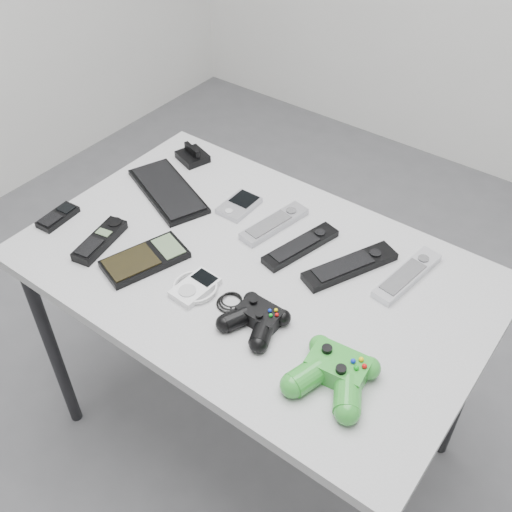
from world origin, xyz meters
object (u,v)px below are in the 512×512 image
Objects in this scene: calculator at (145,259)px; controller_black at (256,317)px; pda at (239,205)px; pda_keyboard at (168,190)px; mobile_phone at (58,217)px; remote_black_a at (301,246)px; remote_silver_a at (274,223)px; mp3_player at (195,287)px; cordless_handset at (100,240)px; remote_silver_b at (407,275)px; desk at (254,284)px; controller_green at (334,372)px; remote_black_b at (350,266)px.

calculator is 0.89× the size of controller_black.
pda_keyboard is at bearing -162.24° from pda.
pda is at bearing 38.43° from mobile_phone.
remote_silver_a is at bearing 176.49° from remote_black_a.
mobile_phone is at bearing -157.88° from calculator.
mp3_player is 0.17m from controller_black.
remote_silver_a is at bearing 32.61° from pda_keyboard.
calculator is (-0.05, -0.29, 0.00)m from pda.
remote_silver_b is at bearing 16.22° from cordless_handset.
cordless_handset is (-0.29, -0.30, 0.00)m from remote_silver_a.
pda_keyboard reaches higher than desk.
mp3_player is at bearing -15.35° from pda_keyboard.
cordless_handset is (-0.34, -0.16, 0.07)m from desk.
controller_green is at bearing -27.85° from desk.
remote_black_b is 1.08× the size of controller_black.
cordless_handset is (-0.18, -0.31, 0.00)m from pda.
remote_black_a reaches higher than desk.
mp3_player reaches higher than pda.
mp3_player is at bearing -131.02° from remote_silver_b.
remote_silver_a is 1.01× the size of calculator.
desk is at bearing 146.12° from controller_green.
mobile_phone is at bearing -132.66° from remote_black_b.
controller_green is (0.36, -0.31, 0.02)m from remote_silver_a.
controller_black is (0.27, -0.29, 0.01)m from pda.
remote_silver_a is (0.31, 0.05, 0.00)m from pda_keyboard.
remote_silver_a is 0.28m from mp3_player.
pda is at bearing 134.42° from controller_black.
controller_green reaches higher than remote_silver_b.
cordless_handset is at bearing -126.85° from remote_black_b.
pda_keyboard is 2.54× the size of mobile_phone.
desk is 0.14m from remote_black_a.
remote_silver_b is at bearing 60.06° from controller_black.
pda_keyboard is 0.37m from mp3_player.
pda_keyboard is at bearing -159.13° from remote_silver_a.
remote_silver_b is 0.86m from mobile_phone.
mobile_phone is 0.61m from controller_black.
remote_silver_b is (0.25, 0.06, 0.00)m from remote_black_a.
cordless_handset is at bearing -4.58° from mobile_phone.
calculator reaches higher than desk.
remote_silver_b is 1.95× the size of mobile_phone.
remote_silver_a is 0.33m from calculator.
mp3_player reaches higher than desk.
mobile_phone is at bearing 168.54° from cordless_handset.
pda_keyboard is at bearing 166.05° from desk.
remote_silver_b is (0.46, 0.02, 0.00)m from pda.
pda is 0.34m from remote_black_b.
remote_silver_b reaches higher than desk.
mobile_phone is at bearing 173.59° from controller_green.
remote_silver_a and remote_silver_b have the same top height.
remote_black_a reaches higher than mp3_player.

